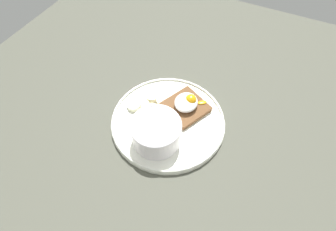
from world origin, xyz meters
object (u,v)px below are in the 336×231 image
object	(u,v)px
poached_egg	(187,102)
banana_slice_inner	(135,105)
banana_slice_front	(144,104)
toast_slice	(186,107)
oatmeal_bowl	(158,133)
banana_slice_left	(152,97)
banana_slice_right	(163,101)
banana_slice_back	(152,109)

from	to	relation	value
poached_egg	banana_slice_inner	distance (cm)	13.17
banana_slice_front	toast_slice	bearing A→B (deg)	110.09
oatmeal_bowl	banana_slice_left	bearing A→B (deg)	-145.24
oatmeal_bowl	toast_slice	size ratio (longest dim) A/B	0.90
banana_slice_right	toast_slice	bearing A→B (deg)	95.75
oatmeal_bowl	poached_egg	distance (cm)	11.33
banana_slice_back	banana_slice_inner	world-z (taller)	banana_slice_inner
banana_slice_front	banana_slice_right	xyz separation A→B (cm)	(-2.97, 3.74, 0.12)
poached_egg	banana_slice_inner	xyz separation A→B (cm)	(5.09, -11.97, -2.05)
banana_slice_right	banana_slice_left	bearing A→B (deg)	-87.45
toast_slice	banana_slice_inner	distance (cm)	12.78
banana_slice_back	toast_slice	bearing A→B (deg)	118.97
banana_slice_back	banana_slice_right	xyz separation A→B (cm)	(-3.45, 1.28, 0.00)
banana_slice_back	banana_slice_right	world-z (taller)	same
banana_slice_left	banana_slice_right	size ratio (longest dim) A/B	0.91
banana_slice_front	banana_slice_left	distance (cm)	2.94
banana_slice_front	banana_slice_inner	world-z (taller)	banana_slice_inner
poached_egg	banana_slice_back	distance (cm)	8.88
toast_slice	banana_slice_left	distance (cm)	9.10
poached_egg	banana_slice_inner	bearing A→B (deg)	-66.97
banana_slice_front	banana_slice_back	xyz separation A→B (cm)	(0.48, 2.46, 0.12)
oatmeal_bowl	poached_egg	xyz separation A→B (cm)	(-11.12, 2.16, -0.31)
poached_egg	banana_slice_inner	world-z (taller)	poached_egg
banana_slice_left	banana_slice_inner	bearing A→B (deg)	-32.89
banana_slice_left	oatmeal_bowl	bearing A→B (deg)	34.76
banana_slice_inner	poached_egg	bearing A→B (deg)	113.03
banana_slice_front	banana_slice_right	size ratio (longest dim) A/B	0.79
poached_egg	banana_slice_back	bearing A→B (deg)	-60.79
toast_slice	banana_slice_right	distance (cm)	6.09
banana_slice_right	banana_slice_inner	size ratio (longest dim) A/B	1.11
oatmeal_bowl	banana_slice_back	world-z (taller)	oatmeal_bowl
oatmeal_bowl	banana_slice_right	distance (cm)	11.41
toast_slice	banana_slice_right	bearing A→B (deg)	-84.25
toast_slice	banana_slice_inner	bearing A→B (deg)	-67.24
banana_slice_left	banana_slice_back	world-z (taller)	same
oatmeal_bowl	banana_slice_front	distance (cm)	11.07
oatmeal_bowl	toast_slice	distance (cm)	11.38
poached_egg	banana_slice_front	size ratio (longest dim) A/B	1.97
toast_slice	oatmeal_bowl	bearing A→B (deg)	-10.18
toast_slice	banana_slice_inner	xyz separation A→B (cm)	(4.94, -11.79, -0.08)
oatmeal_bowl	poached_egg	bearing A→B (deg)	169.01
banana_slice_left	banana_slice_right	world-z (taller)	same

